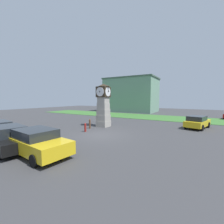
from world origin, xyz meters
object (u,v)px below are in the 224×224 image
at_px(bollard_near_tower, 90,124).
at_px(car_near_tower, 9,138).
at_px(car_by_building, 38,142).
at_px(bollard_mid_row, 85,127).
at_px(car_silver_hatch, 197,122).
at_px(clock_tower, 103,105).

bearing_deg(bollard_near_tower, car_near_tower, -90.03).
bearing_deg(car_by_building, bollard_mid_row, 106.35).
xyz_separation_m(bollard_near_tower, car_silver_hatch, (10.23, 6.35, 0.18)).
bearing_deg(bollard_mid_row, car_silver_hatch, 39.46).
height_order(clock_tower, bollard_mid_row, clock_tower).
distance_m(clock_tower, bollard_mid_row, 3.88).
relative_size(bollard_near_tower, car_by_building, 0.24).
height_order(clock_tower, car_silver_hatch, clock_tower).
height_order(car_near_tower, car_by_building, car_near_tower).
bearing_deg(clock_tower, car_silver_hatch, 25.56).
relative_size(car_by_building, car_silver_hatch, 1.04).
height_order(bollard_near_tower, car_silver_hatch, car_silver_hatch).
bearing_deg(bollard_near_tower, clock_tower, 70.30).
height_order(car_by_building, car_silver_hatch, car_by_building).
xyz_separation_m(clock_tower, bollard_mid_row, (0.04, -3.28, -2.08)).
relative_size(bollard_mid_row, car_near_tower, 0.19).
bearing_deg(clock_tower, bollard_mid_row, -89.24).
height_order(bollard_near_tower, car_by_building, car_by_building).
bearing_deg(bollard_mid_row, car_near_tower, -95.85).
height_order(bollard_near_tower, car_near_tower, car_near_tower).
distance_m(bollard_near_tower, car_by_building, 8.11).
bearing_deg(bollard_mid_row, bollard_near_tower, 113.92).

